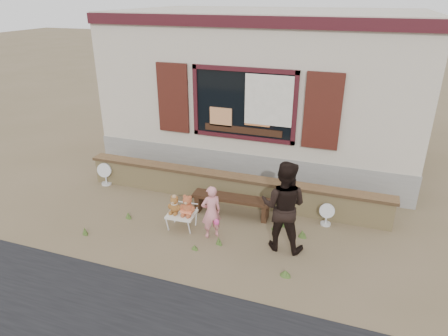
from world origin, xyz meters
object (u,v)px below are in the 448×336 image
at_px(teddy_bear_left, 175,204).
at_px(bench, 232,201).
at_px(adult, 284,206).
at_px(teddy_bear_right, 188,205).
at_px(folding_chair, 182,215).
at_px(child, 211,212).

bearing_deg(teddy_bear_left, bench, 38.94).
bearing_deg(adult, bench, -31.37).
height_order(bench, teddy_bear_right, teddy_bear_right).
bearing_deg(folding_chair, adult, -3.32).
relative_size(child, adult, 0.62).
distance_m(bench, teddy_bear_right, 1.08).
bearing_deg(adult, teddy_bear_left, 2.53).
height_order(bench, child, child).
relative_size(bench, child, 1.57).
bearing_deg(adult, folding_chair, 2.32).
relative_size(teddy_bear_right, child, 0.40).
distance_m(teddy_bear_right, child, 0.54).
height_order(folding_chair, adult, adult).
distance_m(teddy_bear_left, child, 0.82).
distance_m(folding_chair, child, 0.72).
bearing_deg(folding_chair, child, -10.69).
bearing_deg(bench, adult, -35.47).
xyz_separation_m(folding_chair, teddy_bear_right, (0.14, 0.01, 0.25)).
distance_m(folding_chair, adult, 2.13).
height_order(bench, adult, adult).
bearing_deg(folding_chair, teddy_bear_left, 180.00).
bearing_deg(teddy_bear_left, folding_chair, -0.00).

